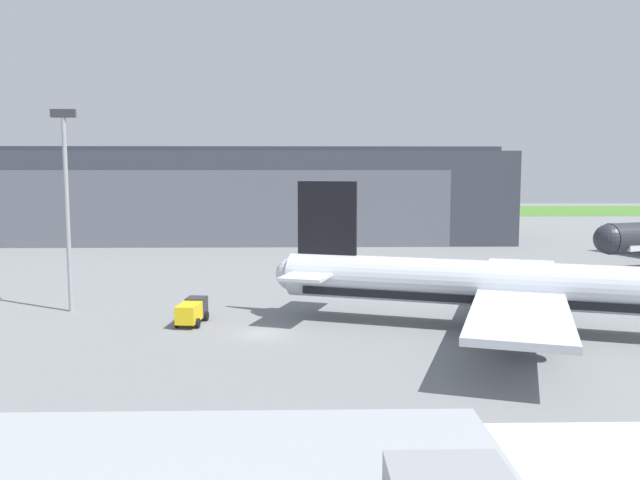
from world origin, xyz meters
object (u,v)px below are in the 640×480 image
object	(u,v)px
maintenance_hangar	(235,195)
airliner_near_right	(531,288)
apron_light_mast	(67,195)
pushback_tractor	(192,311)

from	to	relation	value
maintenance_hangar	airliner_near_right	distance (m)	87.24
apron_light_mast	maintenance_hangar	bearing A→B (deg)	82.57
airliner_near_right	pushback_tractor	world-z (taller)	airliner_near_right
airliner_near_right	apron_light_mast	xyz separation A→B (m)	(-43.42, 9.47, 7.76)
maintenance_hangar	airliner_near_right	bearing A→B (deg)	-66.86
airliner_near_right	apron_light_mast	world-z (taller)	apron_light_mast
maintenance_hangar	pushback_tractor	bearing A→B (deg)	-87.02
maintenance_hangar	pushback_tractor	xyz separation A→B (m)	(3.98, -76.40, -7.77)
pushback_tractor	apron_light_mast	xyz separation A→B (m)	(-13.19, 5.79, 10.47)
pushback_tractor	airliner_near_right	bearing A→B (deg)	-6.94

